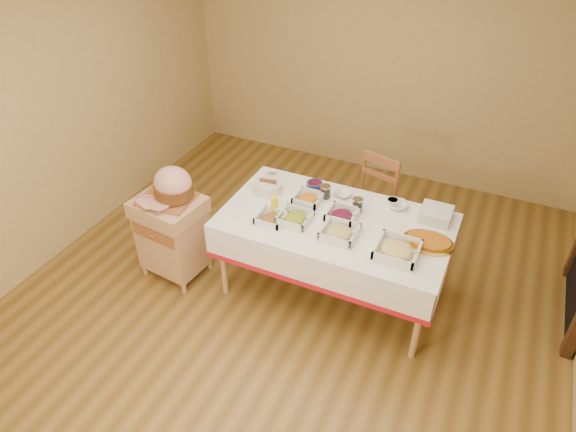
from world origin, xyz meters
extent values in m
plane|color=brown|center=(0.00, 0.00, 0.00)|extent=(5.00, 5.00, 0.00)
plane|color=tan|center=(0.00, 2.50, 1.30)|extent=(4.50, 0.00, 4.50)
plane|color=tan|center=(-2.25, 0.00, 1.30)|extent=(0.00, 5.00, 5.00)
cube|color=tan|center=(0.30, 0.30, 0.73)|extent=(1.80, 1.00, 0.04)
cylinder|color=tan|center=(-0.52, -0.12, 0.35)|extent=(0.05, 0.05, 0.71)
cylinder|color=tan|center=(-0.52, 0.72, 0.35)|extent=(0.05, 0.05, 0.71)
cylinder|color=tan|center=(1.12, -0.12, 0.35)|extent=(0.05, 0.05, 0.71)
cylinder|color=tan|center=(1.12, 0.72, 0.35)|extent=(0.05, 0.05, 0.71)
cube|color=white|center=(0.30, 0.30, 0.76)|extent=(1.82, 1.02, 0.01)
cube|color=tan|center=(-1.06, -0.06, 0.37)|extent=(0.56, 0.48, 0.55)
cube|color=tan|center=(-1.06, -0.06, 0.71)|extent=(0.60, 0.52, 0.14)
cube|color=#9C5A33|center=(-1.06, -0.28, 0.55)|extent=(0.46, 0.06, 0.11)
sphere|color=gold|center=(-1.06, -0.29, 0.55)|extent=(0.03, 0.03, 0.03)
cylinder|color=tan|center=(-1.29, -0.24, 0.05)|extent=(0.05, 0.05, 0.09)
cylinder|color=tan|center=(-1.29, 0.12, 0.05)|extent=(0.05, 0.05, 0.09)
cylinder|color=tan|center=(-0.83, -0.24, 0.05)|extent=(0.05, 0.05, 0.09)
cylinder|color=tan|center=(-0.83, 0.12, 0.05)|extent=(0.05, 0.05, 0.09)
cube|color=#9C5A33|center=(0.36, 1.01, 0.45)|extent=(0.50, 0.48, 0.03)
cylinder|color=#9C5A33|center=(0.14, 0.89, 0.22)|extent=(0.04, 0.04, 0.44)
cylinder|color=#9C5A33|center=(0.23, 1.23, 0.22)|extent=(0.04, 0.04, 0.44)
cylinder|color=#9C5A33|center=(0.48, 0.79, 0.22)|extent=(0.04, 0.04, 0.44)
cylinder|color=#9C5A33|center=(0.57, 1.13, 0.22)|extent=(0.04, 0.04, 0.44)
cylinder|color=#9C5A33|center=(0.23, 1.23, 0.67)|extent=(0.04, 0.04, 0.47)
cylinder|color=#9C5A33|center=(0.57, 1.13, 0.67)|extent=(0.04, 0.04, 0.47)
cube|color=#9C5A33|center=(0.40, 1.18, 0.87)|extent=(0.37, 0.12, 0.09)
cube|color=#9C5A33|center=(-1.06, -0.06, 0.79)|extent=(0.43, 0.34, 0.03)
ellipsoid|color=#E19A92|center=(-1.01, -0.02, 0.94)|extent=(0.32, 0.29, 0.27)
cylinder|color=brown|center=(-1.01, -0.02, 0.87)|extent=(0.32, 0.32, 0.11)
cube|color=silver|center=(-1.12, -0.23, 0.81)|extent=(0.27, 0.12, 0.00)
cylinder|color=silver|center=(-1.15, -0.11, 0.81)|extent=(0.31, 0.09, 0.01)
cube|color=silver|center=(-0.15, 0.06, 0.77)|extent=(0.21, 0.21, 0.01)
ellipsoid|color=red|center=(-0.15, 0.06, 0.79)|extent=(0.16, 0.16, 0.06)
cylinder|color=silver|center=(-0.11, 0.04, 0.79)|extent=(0.13, 0.01, 0.09)
cube|color=silver|center=(0.01, 0.14, 0.77)|extent=(0.25, 0.25, 0.01)
ellipsoid|color=gold|center=(0.01, 0.14, 0.79)|extent=(0.19, 0.19, 0.07)
cylinder|color=silver|center=(0.07, 0.12, 0.79)|extent=(0.14, 0.01, 0.10)
cube|color=silver|center=(0.40, 0.11, 0.77)|extent=(0.26, 0.26, 0.02)
ellipsoid|color=tan|center=(0.40, 0.11, 0.79)|extent=(0.20, 0.20, 0.07)
cylinder|color=silver|center=(0.46, 0.09, 0.80)|extent=(0.15, 0.01, 0.11)
cube|color=silver|center=(0.85, 0.09, 0.77)|extent=(0.31, 0.31, 0.02)
ellipsoid|color=#D1C263|center=(0.85, 0.09, 0.80)|extent=(0.23, 0.23, 0.08)
cylinder|color=silver|center=(0.92, 0.06, 0.80)|extent=(0.16, 0.01, 0.12)
cube|color=silver|center=(0.00, 0.44, 0.77)|extent=(0.22, 0.22, 0.01)
ellipsoid|color=orange|center=(0.00, 0.44, 0.79)|extent=(0.16, 0.16, 0.06)
cylinder|color=silver|center=(0.05, 0.41, 0.79)|extent=(0.14, 0.01, 0.10)
cube|color=silver|center=(0.34, 0.33, 0.77)|extent=(0.23, 0.23, 0.02)
ellipsoid|color=#590B2D|center=(0.34, 0.33, 0.79)|extent=(0.18, 0.18, 0.06)
cylinder|color=silver|center=(0.39, 0.31, 0.80)|extent=(0.15, 0.01, 0.11)
cylinder|color=silver|center=(-0.43, 0.64, 0.79)|extent=(0.11, 0.11, 0.05)
cylinder|color=black|center=(-0.43, 0.64, 0.80)|extent=(0.09, 0.09, 0.02)
cylinder|color=navy|center=(-0.03, 0.66, 0.79)|extent=(0.14, 0.14, 0.06)
cylinder|color=#590B2D|center=(-0.03, 0.66, 0.81)|extent=(0.11, 0.11, 0.02)
cylinder|color=silver|center=(0.65, 0.70, 0.79)|extent=(0.11, 0.11, 0.05)
cylinder|color=orange|center=(0.65, 0.70, 0.80)|extent=(0.08, 0.08, 0.02)
imported|color=silver|center=(0.24, 0.65, 0.78)|extent=(0.17, 0.17, 0.03)
imported|color=silver|center=(0.71, 0.67, 0.78)|extent=(0.20, 0.20, 0.05)
cylinder|color=silver|center=(0.11, 0.56, 0.81)|extent=(0.08, 0.08, 0.10)
cylinder|color=silver|center=(0.11, 0.56, 0.87)|extent=(0.09, 0.09, 0.01)
cylinder|color=black|center=(0.11, 0.56, 0.80)|extent=(0.07, 0.07, 0.08)
cylinder|color=silver|center=(0.41, 0.50, 0.81)|extent=(0.08, 0.08, 0.10)
cylinder|color=silver|center=(0.41, 0.50, 0.87)|extent=(0.09, 0.09, 0.01)
cylinder|color=black|center=(0.41, 0.50, 0.80)|extent=(0.07, 0.07, 0.07)
cylinder|color=yellow|center=(-0.18, 0.18, 0.83)|extent=(0.06, 0.06, 0.15)
cone|color=yellow|center=(-0.18, 0.18, 0.93)|extent=(0.04, 0.04, 0.04)
cylinder|color=silver|center=(-0.37, 0.45, 0.80)|extent=(0.25, 0.25, 0.09)
cube|color=silver|center=(1.01, 0.65, 0.77)|extent=(0.24, 0.24, 0.01)
cube|color=silver|center=(1.01, 0.65, 0.78)|extent=(0.24, 0.24, 0.01)
cube|color=silver|center=(1.01, 0.65, 0.80)|extent=(0.24, 0.24, 0.01)
cube|color=silver|center=(1.01, 0.65, 0.81)|extent=(0.24, 0.24, 0.01)
cube|color=silver|center=(1.01, 0.65, 0.83)|extent=(0.24, 0.24, 0.01)
cube|color=silver|center=(1.01, 0.65, 0.84)|extent=(0.24, 0.24, 0.01)
ellipsoid|color=gold|center=(1.03, 0.30, 0.78)|extent=(0.38, 0.27, 0.03)
ellipsoid|color=#B16113|center=(1.03, 0.30, 0.79)|extent=(0.32, 0.23, 0.04)
camera|label=1|loc=(1.34, -2.84, 3.17)|focal=32.00mm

